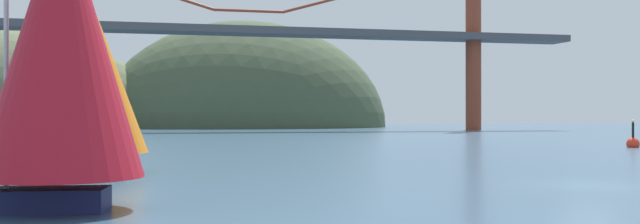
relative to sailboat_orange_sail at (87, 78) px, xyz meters
name	(u,v)px	position (x,y,z in m)	size (l,w,h in m)	color
ground_plane	(588,186)	(19.69, -10.82, -4.54)	(360.00, 360.00, 0.00)	#385670
headland_center	(246,127)	(24.69, 124.18, -4.54)	(64.23, 44.00, 47.58)	#425138
suspension_bridge	(249,22)	(19.69, 84.18, 13.92)	(118.07, 6.00, 40.61)	brown
sailboat_orange_sail	(87,78)	(0.00, 0.00, 0.00)	(9.12, 8.52, 9.01)	navy
sailboat_crimson_sail	(58,47)	(0.21, -13.83, 0.23)	(8.48, 5.26, 10.42)	#191E4C
channel_buoy	(633,143)	(43.39, 17.58, -4.17)	(1.10, 1.10, 2.64)	red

